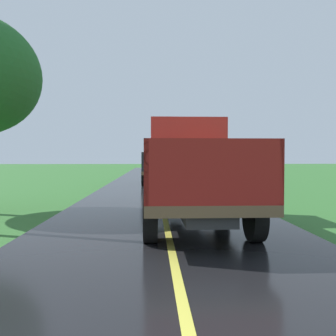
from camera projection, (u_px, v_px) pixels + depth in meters
The scene contains 2 objects.
banana_truck_near at pixel (189, 169), 9.36m from camera, with size 2.38×5.82×2.80m.
banana_truck_far at pixel (161, 162), 23.57m from camera, with size 2.38×5.81×2.80m.
Camera 1 is at (-0.35, 0.47, 1.77)m, focal length 37.86 mm.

